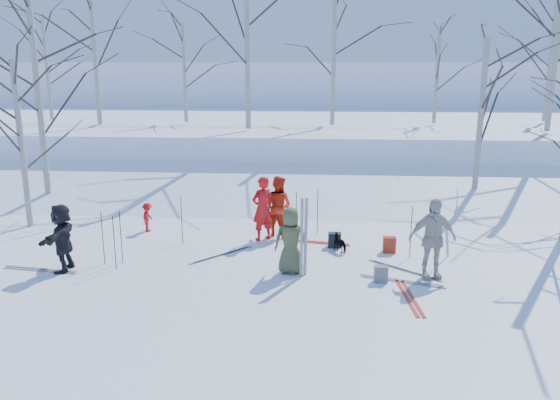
# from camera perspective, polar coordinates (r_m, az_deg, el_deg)

# --- Properties ---
(ground) EXTENTS (120.00, 120.00, 0.00)m
(ground) POSITION_cam_1_polar(r_m,az_deg,el_deg) (13.46, -0.47, -6.91)
(ground) COLOR white
(ground) RESTS_ON ground
(snow_ramp) EXTENTS (70.00, 9.49, 4.12)m
(snow_ramp) POSITION_cam_1_polar(r_m,az_deg,el_deg) (20.11, 1.15, 0.55)
(snow_ramp) COLOR white
(snow_ramp) RESTS_ON ground
(snow_plateau) EXTENTS (70.00, 18.00, 2.20)m
(snow_plateau) POSITION_cam_1_polar(r_m,az_deg,el_deg) (29.80, 2.21, 6.54)
(snow_plateau) COLOR white
(snow_plateau) RESTS_ON ground
(far_hill) EXTENTS (90.00, 30.00, 6.00)m
(far_hill) POSITION_cam_1_polar(r_m,az_deg,el_deg) (50.63, 3.10, 10.66)
(far_hill) COLOR white
(far_hill) RESTS_ON ground
(skier_olive_center) EXTENTS (0.79, 0.53, 1.59)m
(skier_olive_center) POSITION_cam_1_polar(r_m,az_deg,el_deg) (12.78, 1.14, -4.26)
(skier_olive_center) COLOR #474B2D
(skier_olive_center) RESTS_ON ground
(skier_red_north) EXTENTS (0.79, 0.76, 1.82)m
(skier_red_north) POSITION_cam_1_polar(r_m,az_deg,el_deg) (15.18, -1.85, -0.90)
(skier_red_north) COLOR red
(skier_red_north) RESTS_ON ground
(skier_redor_behind) EXTENTS (1.07, 1.00, 1.75)m
(skier_redor_behind) POSITION_cam_1_polar(r_m,az_deg,el_deg) (15.58, -0.19, -0.63)
(skier_redor_behind) COLOR red
(skier_redor_behind) RESTS_ON ground
(skier_red_seated) EXTENTS (0.33, 0.57, 0.87)m
(skier_red_seated) POSITION_cam_1_polar(r_m,az_deg,el_deg) (16.54, -13.65, -1.76)
(skier_red_seated) COLOR red
(skier_red_seated) RESTS_ON ground
(skier_cream_east) EXTENTS (1.16, 0.62, 1.88)m
(skier_cream_east) POSITION_cam_1_polar(r_m,az_deg,el_deg) (12.92, 15.63, -3.91)
(skier_cream_east) COLOR beige
(skier_cream_east) RESTS_ON ground
(skier_grey_west) EXTENTS (0.53, 1.53, 1.64)m
(skier_grey_west) POSITION_cam_1_polar(r_m,az_deg,el_deg) (13.92, -21.81, -3.67)
(skier_grey_west) COLOR black
(skier_grey_west) RESTS_ON ground
(dog) EXTENTS (0.54, 0.59, 0.47)m
(dog) POSITION_cam_1_polar(r_m,az_deg,el_deg) (14.48, 6.35, -4.50)
(dog) COLOR black
(dog) RESTS_ON ground
(upright_ski_left) EXTENTS (0.09, 0.16, 1.90)m
(upright_ski_left) POSITION_cam_1_polar(r_m,az_deg,el_deg) (12.47, 2.27, -4.00)
(upright_ski_left) COLOR silver
(upright_ski_left) RESTS_ON ground
(upright_ski_right) EXTENTS (0.10, 0.23, 1.89)m
(upright_ski_right) POSITION_cam_1_polar(r_m,az_deg,el_deg) (12.54, 2.70, -3.90)
(upright_ski_right) COLOR silver
(upright_ski_right) RESTS_ON ground
(ski_pair_a) EXTENTS (2.07, 2.10, 0.02)m
(ski_pair_a) POSITION_cam_1_polar(r_m,az_deg,el_deg) (13.50, 12.81, -7.15)
(ski_pair_a) COLOR silver
(ski_pair_a) RESTS_ON ground
(ski_pair_b) EXTENTS (0.53, 1.93, 0.02)m
(ski_pair_b) POSITION_cam_1_polar(r_m,az_deg,el_deg) (12.01, 13.38, -9.90)
(ski_pair_b) COLOR red
(ski_pair_b) RESTS_ON ground
(ski_pair_c) EXTENTS (2.09, 2.10, 0.02)m
(ski_pair_c) POSITION_cam_1_polar(r_m,az_deg,el_deg) (14.27, -6.12, -5.73)
(ski_pair_c) COLOR silver
(ski_pair_c) RESTS_ON ground
(ski_pair_d) EXTENTS (0.71, 1.95, 0.02)m
(ski_pair_d) POSITION_cam_1_polar(r_m,az_deg,el_deg) (14.40, -23.78, -6.68)
(ski_pair_d) COLOR silver
(ski_pair_d) RESTS_ON ground
(ski_pair_e) EXTENTS (0.93, 1.98, 0.02)m
(ski_pair_e) POSITION_cam_1_polar(r_m,az_deg,el_deg) (15.21, 3.72, -4.43)
(ski_pair_e) COLOR red
(ski_pair_e) RESTS_ON ground
(ski_pair_f) EXTENTS (1.29, 2.01, 0.02)m
(ski_pair_f) POSITION_cam_1_polar(r_m,az_deg,el_deg) (12.84, 12.61, -8.26)
(ski_pair_f) COLOR silver
(ski_pair_f) RESTS_ON ground
(ski_pole_a) EXTENTS (0.02, 0.02, 1.34)m
(ski_pole_a) POSITION_cam_1_polar(r_m,az_deg,el_deg) (14.23, 13.53, -3.30)
(ski_pole_a) COLOR black
(ski_pole_a) RESTS_ON ground
(ski_pole_b) EXTENTS (0.02, 0.02, 1.34)m
(ski_pole_b) POSITION_cam_1_polar(r_m,az_deg,el_deg) (15.76, 3.94, -1.27)
(ski_pole_b) COLOR black
(ski_pole_b) RESTS_ON ground
(ski_pole_c) EXTENTS (0.02, 0.02, 1.34)m
(ski_pole_c) POSITION_cam_1_polar(r_m,az_deg,el_deg) (14.04, -16.28, -3.70)
(ski_pole_c) COLOR black
(ski_pole_c) RESTS_ON ground
(ski_pole_d) EXTENTS (0.02, 0.02, 1.34)m
(ski_pole_d) POSITION_cam_1_polar(r_m,az_deg,el_deg) (15.15, -10.23, -2.08)
(ski_pole_d) COLOR black
(ski_pole_d) RESTS_ON ground
(ski_pole_e) EXTENTS (0.02, 0.02, 1.34)m
(ski_pole_e) POSITION_cam_1_polar(r_m,az_deg,el_deg) (14.08, -18.04, -3.78)
(ski_pole_e) COLOR black
(ski_pole_e) RESTS_ON ground
(ski_pole_f) EXTENTS (0.02, 0.02, 1.34)m
(ski_pole_f) POSITION_cam_1_polar(r_m,az_deg,el_deg) (13.63, -16.92, -4.28)
(ski_pole_f) COLOR black
(ski_pole_f) RESTS_ON ground
(ski_pole_g) EXTENTS (0.02, 0.02, 1.34)m
(ski_pole_g) POSITION_cam_1_polar(r_m,az_deg,el_deg) (15.50, 1.71, -1.50)
(ski_pole_g) COLOR black
(ski_pole_g) RESTS_ON ground
(backpack_red) EXTENTS (0.32, 0.22, 0.42)m
(backpack_red) POSITION_cam_1_polar(r_m,az_deg,el_deg) (14.63, 11.35, -4.60)
(backpack_red) COLOR #9C2B18
(backpack_red) RESTS_ON ground
(backpack_grey) EXTENTS (0.30, 0.20, 0.38)m
(backpack_grey) POSITION_cam_1_polar(r_m,az_deg,el_deg) (12.65, 10.50, -7.61)
(backpack_grey) COLOR slate
(backpack_grey) RESTS_ON ground
(backpack_dark) EXTENTS (0.34, 0.24, 0.40)m
(backpack_dark) POSITION_cam_1_polar(r_m,az_deg,el_deg) (14.82, 5.71, -4.18)
(backpack_dark) COLOR black
(backpack_dark) RESTS_ON ground
(birch_plateau_a) EXTENTS (3.51, 3.51, 4.16)m
(birch_plateau_a) POSITION_cam_1_polar(r_m,az_deg,el_deg) (26.34, 16.06, 12.23)
(birch_plateau_a) COLOR silver
(birch_plateau_a) RESTS_ON snow_plateau
(birch_plateau_b) EXTENTS (3.74, 3.74, 4.48)m
(birch_plateau_b) POSITION_cam_1_polar(r_m,az_deg,el_deg) (26.38, -9.96, 12.91)
(birch_plateau_b) COLOR silver
(birch_plateau_b) RESTS_ON snow_plateau
(birch_plateau_c) EXTENTS (5.83, 5.83, 7.47)m
(birch_plateau_c) POSITION_cam_1_polar(r_m,az_deg,el_deg) (23.20, -3.45, 16.68)
(birch_plateau_c) COLOR silver
(birch_plateau_c) RESTS_ON snow_plateau
(birch_plateau_d) EXTENTS (5.95, 5.95, 7.65)m
(birch_plateau_d) POSITION_cam_1_polar(r_m,az_deg,el_deg) (24.73, 27.07, 15.29)
(birch_plateau_d) COLOR silver
(birch_plateau_d) RESTS_ON snow_plateau
(birch_plateau_e) EXTENTS (4.35, 4.35, 5.36)m
(birch_plateau_e) POSITION_cam_1_polar(r_m,az_deg,el_deg) (29.24, 26.40, 12.65)
(birch_plateau_e) COLOR silver
(birch_plateau_e) RESTS_ON snow_plateau
(birch_plateau_f) EXTENTS (3.93, 3.93, 4.76)m
(birch_plateau_f) POSITION_cam_1_polar(r_m,az_deg,el_deg) (29.45, -23.15, 12.38)
(birch_plateau_f) COLOR silver
(birch_plateau_f) RESTS_ON snow_plateau
(birch_plateau_g) EXTENTS (5.34, 5.34, 6.77)m
(birch_plateau_g) POSITION_cam_1_polar(r_m,az_deg,el_deg) (26.03, -18.84, 14.91)
(birch_plateau_g) COLOR silver
(birch_plateau_g) RESTS_ON snow_plateau
(birch_plateau_h) EXTENTS (4.84, 4.84, 6.06)m
(birch_plateau_h) POSITION_cam_1_polar(r_m,az_deg,el_deg) (24.72, 5.64, 14.83)
(birch_plateau_h) COLOR silver
(birch_plateau_h) RESTS_ON snow_plateau
(birch_edge_a) EXTENTS (4.07, 4.07, 4.96)m
(birch_edge_a) POSITION_cam_1_polar(r_m,az_deg,el_deg) (17.93, -25.40, 5.17)
(birch_edge_a) COLOR silver
(birch_edge_a) RESTS_ON ground
(birch_edge_d) EXTENTS (5.41, 5.41, 6.87)m
(birch_edge_d) POSITION_cam_1_polar(r_m,az_deg,el_deg) (20.45, -23.85, 8.94)
(birch_edge_d) COLOR silver
(birch_edge_d) RESTS_ON ground
(birch_edge_e) EXTENTS (4.58, 4.58, 5.68)m
(birch_edge_e) POSITION_cam_1_polar(r_m,az_deg,el_deg) (19.68, 20.17, 7.37)
(birch_edge_e) COLOR silver
(birch_edge_e) RESTS_ON ground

